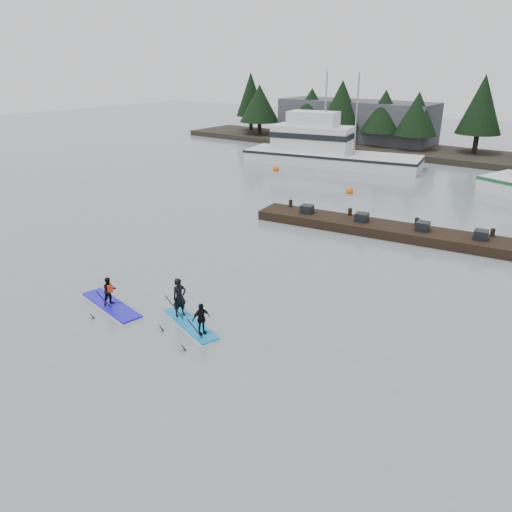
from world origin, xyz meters
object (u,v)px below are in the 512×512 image
Objects in this scene: fishing_boat_large at (326,157)px; floating_dock at (395,231)px; paddleboard_duo at (189,312)px; paddleboard_solo at (110,299)px.

fishing_boat_large is 1.02× the size of floating_dock.
paddleboard_solo is at bearing -149.15° from paddleboard_duo.
floating_dock is 14.77m from paddleboard_duo.
fishing_boat_large is 4.69× the size of paddleboard_solo.
paddleboard_solo reaches higher than floating_dock.
paddleboard_duo is (3.66, 0.82, 0.22)m from paddleboard_solo.
paddleboard_duo is at bearing 22.90° from paddleboard_solo.
paddleboard_duo is at bearing -106.13° from floating_dock.
paddleboard_solo is 3.75m from paddleboard_duo.
floating_dock is at bearing -60.91° from fishing_boat_large.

